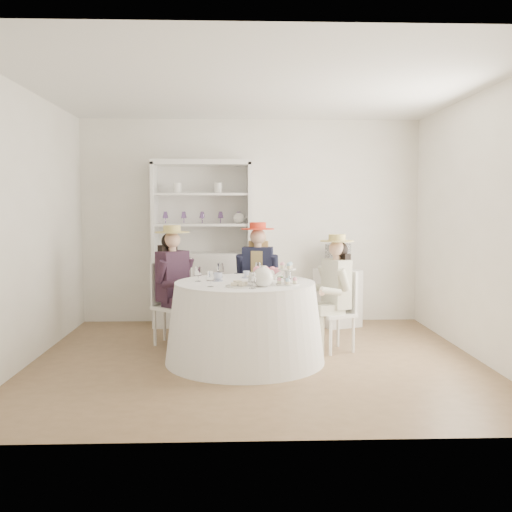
{
  "coord_description": "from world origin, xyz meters",
  "views": [
    {
      "loc": [
        -0.21,
        -5.65,
        1.55
      ],
      "look_at": [
        0.0,
        0.1,
        1.05
      ],
      "focal_mm": 40.0,
      "sensor_mm": 36.0,
      "label": 1
    }
  ],
  "objects": [
    {
      "name": "ceiling",
      "position": [
        0.0,
        0.0,
        2.7
      ],
      "size": [
        4.5,
        4.5,
        0.0
      ],
      "primitive_type": "plane",
      "rotation": [
        3.14,
        0.0,
        0.0
      ],
      "color": "white",
      "rests_on": "wall_back"
    },
    {
      "name": "ground",
      "position": [
        0.0,
        0.0,
        0.0
      ],
      "size": [
        4.5,
        4.5,
        0.0
      ],
      "primitive_type": "plane",
      "color": "brown",
      "rests_on": "ground"
    },
    {
      "name": "tea_table",
      "position": [
        -0.12,
        -0.02,
        0.4
      ],
      "size": [
        1.6,
        1.6,
        0.8
      ],
      "rotation": [
        0.0,
        0.0,
        0.19
      ],
      "color": "white",
      "rests_on": "ground"
    },
    {
      "name": "guest_left",
      "position": [
        -0.89,
        0.65,
        0.76
      ],
      "size": [
        0.57,
        0.56,
        1.34
      ],
      "rotation": [
        0.0,
        0.0,
        0.85
      ],
      "color": "silver",
      "rests_on": "ground"
    },
    {
      "name": "guest_right",
      "position": [
        0.85,
        0.33,
        0.71
      ],
      "size": [
        0.53,
        0.48,
        1.26
      ],
      "rotation": [
        0.0,
        0.0,
        -1.15
      ],
      "color": "silver",
      "rests_on": "ground"
    },
    {
      "name": "sandwich_plate",
      "position": [
        -0.18,
        -0.36,
        0.82
      ],
      "size": [
        0.25,
        0.25,
        0.06
      ],
      "rotation": [
        0.0,
        0.0,
        -0.42
      ],
      "color": "white",
      "rests_on": "tea_table"
    },
    {
      "name": "teacup_a",
      "position": [
        -0.39,
        0.05,
        0.84
      ],
      "size": [
        0.11,
        0.11,
        0.08
      ],
      "primitive_type": "imported",
      "rotation": [
        0.0,
        0.0,
        0.23
      ],
      "color": "white",
      "rests_on": "tea_table"
    },
    {
      "name": "teacup_c",
      "position": [
        0.12,
        0.09,
        0.83
      ],
      "size": [
        0.1,
        0.1,
        0.06
      ],
      "primitive_type": "imported",
      "rotation": [
        0.0,
        0.0,
        -0.27
      ],
      "color": "white",
      "rests_on": "tea_table"
    },
    {
      "name": "wall_back",
      "position": [
        0.0,
        2.0,
        1.35
      ],
      "size": [
        4.5,
        0.0,
        4.5
      ],
      "primitive_type": "plane",
      "rotation": [
        1.57,
        0.0,
        0.0
      ],
      "color": "silver",
      "rests_on": "ground"
    },
    {
      "name": "flower_bowl",
      "position": [
        0.08,
        -0.06,
        0.83
      ],
      "size": [
        0.26,
        0.26,
        0.06
      ],
      "primitive_type": "imported",
      "rotation": [
        0.0,
        0.0,
        0.13
      ],
      "color": "white",
      "rests_on": "tea_table"
    },
    {
      "name": "stemware_set",
      "position": [
        -0.12,
        -0.02,
        0.88
      ],
      "size": [
        0.99,
        0.99,
        0.15
      ],
      "color": "white",
      "rests_on": "tea_table"
    },
    {
      "name": "guest_mid",
      "position": [
        0.05,
        0.99,
        0.77
      ],
      "size": [
        0.51,
        0.53,
        1.37
      ],
      "rotation": [
        0.0,
        0.0,
        -0.16
      ],
      "color": "silver",
      "rests_on": "ground"
    },
    {
      "name": "table_teapot",
      "position": [
        0.05,
        -0.35,
        0.89
      ],
      "size": [
        0.28,
        0.2,
        0.21
      ],
      "rotation": [
        0.0,
        0.0,
        -0.18
      ],
      "color": "white",
      "rests_on": "tea_table"
    },
    {
      "name": "spare_chair",
      "position": [
        -0.85,
        0.93,
        0.52
      ],
      "size": [
        0.5,
        0.5,
        0.97
      ],
      "rotation": [
        0.0,
        0.0,
        2.84
      ],
      "color": "silver",
      "rests_on": "ground"
    },
    {
      "name": "wall_right",
      "position": [
        2.25,
        0.0,
        1.35
      ],
      "size": [
        0.0,
        4.5,
        4.5
      ],
      "primitive_type": "plane",
      "rotation": [
        1.57,
        0.0,
        -1.57
      ],
      "color": "silver",
      "rests_on": "ground"
    },
    {
      "name": "flower_arrangement",
      "position": [
        0.11,
        -0.1,
        0.9
      ],
      "size": [
        0.21,
        0.21,
        0.08
      ],
      "rotation": [
        0.0,
        0.0,
        0.43
      ],
      "color": "pink",
      "rests_on": "tea_table"
    },
    {
      "name": "cupcake_stand",
      "position": [
        0.29,
        -0.24,
        0.88
      ],
      "size": [
        0.23,
        0.23,
        0.21
      ],
      "rotation": [
        0.0,
        0.0,
        0.4
      ],
      "color": "white",
      "rests_on": "tea_table"
    },
    {
      "name": "hutch",
      "position": [
        -0.64,
        1.76,
        0.76
      ],
      "size": [
        1.29,
        0.54,
        2.14
      ],
      "rotation": [
        0.0,
        0.0,
        -0.05
      ],
      "color": "silver",
      "rests_on": "ground"
    },
    {
      "name": "side_table",
      "position": [
        1.12,
        1.66,
        0.37
      ],
      "size": [
        0.61,
        0.61,
        0.73
      ],
      "primitive_type": "cube",
      "rotation": [
        0.0,
        0.0,
        0.37
      ],
      "color": "silver",
      "rests_on": "ground"
    },
    {
      "name": "wall_left",
      "position": [
        -2.25,
        0.0,
        1.35
      ],
      "size": [
        0.0,
        4.5,
        4.5
      ],
      "primitive_type": "plane",
      "rotation": [
        1.57,
        0.0,
        1.57
      ],
      "color": "silver",
      "rests_on": "ground"
    },
    {
      "name": "hatbox",
      "position": [
        1.12,
        1.66,
        0.9
      ],
      "size": [
        0.41,
        0.41,
        0.33
      ],
      "primitive_type": "cylinder",
      "rotation": [
        0.0,
        0.0,
        -0.25
      ],
      "color": "black",
      "rests_on": "side_table"
    },
    {
      "name": "wall_front",
      "position": [
        0.0,
        -2.0,
        1.35
      ],
      "size": [
        4.5,
        0.0,
        4.5
      ],
      "primitive_type": "plane",
      "rotation": [
        -1.57,
        0.0,
        0.0
      ],
      "color": "silver",
      "rests_on": "ground"
    },
    {
      "name": "teacup_b",
      "position": [
        -0.09,
        0.28,
        0.84
      ],
      "size": [
        0.08,
        0.08,
        0.07
      ],
      "primitive_type": "imported",
      "rotation": [
        0.0,
        0.0,
        -0.07
      ],
      "color": "white",
      "rests_on": "tea_table"
    }
  ]
}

